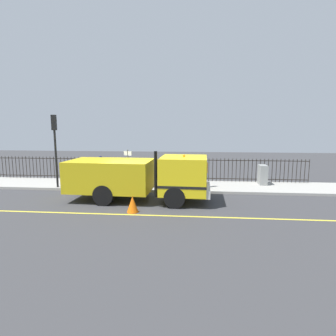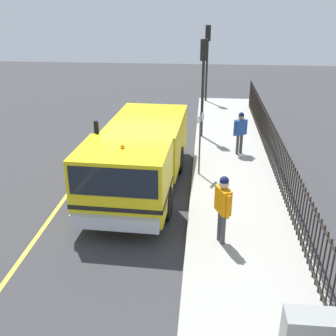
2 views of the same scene
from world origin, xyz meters
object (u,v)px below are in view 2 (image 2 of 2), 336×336
(traffic_light_near, at_px, (203,69))
(street_sign, at_px, (200,136))
(traffic_cone, at_px, (83,177))
(traffic_light_mid, at_px, (208,48))
(work_truck, at_px, (138,155))
(worker_standing, at_px, (223,203))
(pedestrian_distant, at_px, (240,129))

(traffic_light_near, xyz_separation_m, street_sign, (-0.01, -4.18, -1.54))
(traffic_cone, bearing_deg, traffic_light_mid, 71.52)
(traffic_light_mid, bearing_deg, work_truck, 78.44)
(work_truck, bearing_deg, traffic_light_mid, -97.44)
(worker_standing, relative_size, pedestrian_distant, 1.08)
(pedestrian_distant, distance_m, traffic_light_mid, 9.04)
(worker_standing, xyz_separation_m, pedestrian_distant, (0.88, 6.26, -0.08))
(traffic_light_mid, distance_m, traffic_cone, 12.85)
(work_truck, distance_m, pedestrian_distant, 4.83)
(worker_standing, distance_m, pedestrian_distant, 6.32)
(worker_standing, xyz_separation_m, traffic_cone, (-4.46, 3.07, -0.89))
(traffic_light_mid, distance_m, street_sign, 10.93)
(traffic_cone, bearing_deg, street_sign, 15.93)
(traffic_light_near, bearing_deg, traffic_light_mid, -96.79)
(pedestrian_distant, xyz_separation_m, street_sign, (-1.52, -2.10, 0.36))
(traffic_light_mid, xyz_separation_m, street_sign, (-0.16, -10.81, -1.64))
(work_truck, relative_size, street_sign, 3.17)
(worker_standing, relative_size, traffic_light_near, 0.44)
(pedestrian_distant, height_order, traffic_light_near, traffic_light_near)
(traffic_light_near, relative_size, street_sign, 1.87)
(worker_standing, distance_m, street_sign, 4.22)
(work_truck, distance_m, traffic_cone, 2.14)
(traffic_light_near, bearing_deg, pedestrian_distant, 120.63)
(pedestrian_distant, distance_m, traffic_cone, 6.27)
(traffic_light_near, height_order, street_sign, traffic_light_near)
(pedestrian_distant, height_order, traffic_cone, pedestrian_distant)
(pedestrian_distant, distance_m, street_sign, 2.62)
(pedestrian_distant, bearing_deg, worker_standing, 50.28)
(street_sign, bearing_deg, traffic_light_near, 89.87)
(pedestrian_distant, bearing_deg, traffic_cone, -0.89)
(street_sign, bearing_deg, worker_standing, -81.18)
(worker_standing, bearing_deg, work_truck, 18.92)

